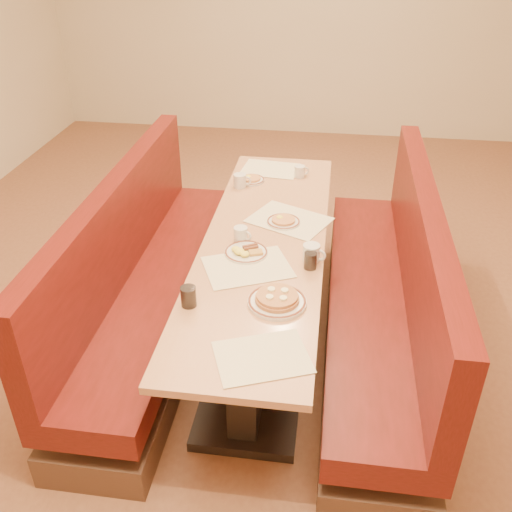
# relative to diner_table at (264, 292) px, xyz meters

# --- Properties ---
(ground) EXTENTS (8.00, 8.00, 0.00)m
(ground) POSITION_rel_diner_table_xyz_m (0.00, 0.00, -0.37)
(ground) COLOR #9E6647
(ground) RESTS_ON ground
(room_envelope) EXTENTS (6.04, 8.04, 2.82)m
(room_envelope) POSITION_rel_diner_table_xyz_m (0.00, 0.00, 1.56)
(room_envelope) COLOR beige
(room_envelope) RESTS_ON ground
(diner_table) EXTENTS (0.70, 2.50, 0.75)m
(diner_table) POSITION_rel_diner_table_xyz_m (0.00, 0.00, 0.00)
(diner_table) COLOR black
(diner_table) RESTS_ON ground
(booth_left) EXTENTS (0.55, 2.50, 1.05)m
(booth_left) POSITION_rel_diner_table_xyz_m (-0.73, 0.00, -0.01)
(booth_left) COLOR #4C3326
(booth_left) RESTS_ON ground
(booth_right) EXTENTS (0.55, 2.50, 1.05)m
(booth_right) POSITION_rel_diner_table_xyz_m (0.73, 0.00, -0.01)
(booth_right) COLOR #4C3326
(booth_right) RESTS_ON ground
(placemat_near_left) EXTENTS (0.54, 0.49, 0.00)m
(placemat_near_left) POSITION_rel_diner_table_xyz_m (-0.05, -0.31, 0.38)
(placemat_near_left) COLOR beige
(placemat_near_left) RESTS_ON diner_table
(placemat_near_right) EXTENTS (0.48, 0.42, 0.00)m
(placemat_near_right) POSITION_rel_diner_table_xyz_m (0.12, -1.00, 0.38)
(placemat_near_right) COLOR beige
(placemat_near_right) RESTS_ON diner_table
(placemat_far_left) EXTENTS (0.43, 0.34, 0.00)m
(placemat_far_left) POSITION_rel_diner_table_xyz_m (-0.09, 1.02, 0.38)
(placemat_far_left) COLOR beige
(placemat_far_left) RESTS_ON diner_table
(placemat_far_right) EXTENTS (0.56, 0.51, 0.00)m
(placemat_far_right) POSITION_rel_diner_table_xyz_m (0.12, 0.25, 0.38)
(placemat_far_right) COLOR beige
(placemat_far_right) RESTS_ON diner_table
(pancake_plate) EXTENTS (0.29, 0.29, 0.06)m
(pancake_plate) POSITION_rel_diner_table_xyz_m (0.14, -0.61, 0.40)
(pancake_plate) COLOR silver
(pancake_plate) RESTS_ON diner_table
(eggs_plate) EXTENTS (0.24, 0.24, 0.05)m
(eggs_plate) POSITION_rel_diner_table_xyz_m (-0.08, -0.18, 0.39)
(eggs_plate) COLOR silver
(eggs_plate) RESTS_ON diner_table
(extra_plate_mid) EXTENTS (0.20, 0.20, 0.04)m
(extra_plate_mid) POSITION_rel_diner_table_xyz_m (0.09, 0.21, 0.39)
(extra_plate_mid) COLOR silver
(extra_plate_mid) RESTS_ON diner_table
(extra_plate_far) EXTENTS (0.19, 0.19, 0.04)m
(extra_plate_far) POSITION_rel_diner_table_xyz_m (-0.20, 0.80, 0.39)
(extra_plate_far) COLOR silver
(extra_plate_far) RESTS_ON diner_table
(coffee_mug_a) EXTENTS (0.13, 0.09, 0.10)m
(coffee_mug_a) POSITION_rel_diner_table_xyz_m (0.28, -0.20, 0.43)
(coffee_mug_a) COLOR silver
(coffee_mug_a) RESTS_ON diner_table
(coffee_mug_b) EXTENTS (0.11, 0.08, 0.08)m
(coffee_mug_b) POSITION_rel_diner_table_xyz_m (-0.13, -0.03, 0.42)
(coffee_mug_b) COLOR silver
(coffee_mug_b) RESTS_ON diner_table
(coffee_mug_c) EXTENTS (0.11, 0.08, 0.08)m
(coffee_mug_c) POSITION_rel_diner_table_xyz_m (0.14, 0.92, 0.42)
(coffee_mug_c) COLOR silver
(coffee_mug_c) RESTS_ON diner_table
(coffee_mug_d) EXTENTS (0.12, 0.09, 0.09)m
(coffee_mug_d) POSITION_rel_diner_table_xyz_m (-0.26, 0.69, 0.42)
(coffee_mug_d) COLOR silver
(coffee_mug_d) RESTS_ON diner_table
(soda_tumbler_near) EXTENTS (0.08, 0.08, 0.10)m
(soda_tumbler_near) POSITION_rel_diner_table_xyz_m (-0.28, -0.68, 0.43)
(soda_tumbler_near) COLOR black
(soda_tumbler_near) RESTS_ON diner_table
(soda_tumbler_mid) EXTENTS (0.07, 0.07, 0.09)m
(soda_tumbler_mid) POSITION_rel_diner_table_xyz_m (0.28, -0.27, 0.42)
(soda_tumbler_mid) COLOR black
(soda_tumbler_mid) RESTS_ON diner_table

